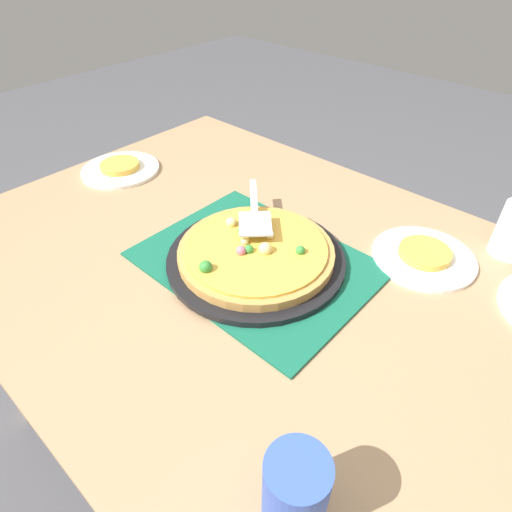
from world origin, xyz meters
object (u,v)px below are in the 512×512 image
pizza (256,251)px  plate_near_left (423,257)px  cup_near (295,490)px  plate_far_right (121,170)px  pizza_pan (256,259)px  served_slice_left (425,253)px  served_slice_right (120,166)px  pizza_server (254,211)px

pizza → plate_near_left: 0.37m
plate_near_left → cup_near: cup_near is taller
plate_near_left → plate_far_right: size_ratio=1.00×
pizza_pan → plate_far_right: pizza_pan is taller
cup_near → plate_far_right: bearing=158.2°
plate_near_left → served_slice_left: bearing=0.0°
pizza → cup_near: 0.49m
pizza_pan → cup_near: 0.49m
plate_far_right → served_slice_left: served_slice_left is taller
plate_near_left → served_slice_left: size_ratio=2.00×
pizza_pan → served_slice_left: bearing=44.4°
plate_far_right → served_slice_left: 0.86m
served_slice_right → cup_near: cup_near is taller
pizza → plate_far_right: 0.57m
plate_far_right → cup_near: cup_near is taller
pizza_pan → plate_far_right: size_ratio=1.73×
cup_near → pizza: bearing=137.8°
plate_far_right → pizza_server: 0.51m
served_slice_right → plate_far_right: bearing=-90.0°
plate_near_left → served_slice_left: 0.01m
pizza_server → served_slice_left: bearing=29.3°
cup_near → served_slice_right: bearing=158.2°
plate_near_left → served_slice_right: (-0.83, -0.21, 0.01)m
served_slice_left → pizza_server: bearing=-150.7°
served_slice_left → cup_near: 0.60m
plate_near_left → served_slice_left: served_slice_left is taller
served_slice_left → cup_near: cup_near is taller
pizza_pan → pizza_server: pizza_server is taller
cup_near → pizza_pan: bearing=137.7°
served_slice_right → pizza_server: pizza_server is taller
pizza → cup_near: (0.36, -0.33, 0.03)m
pizza_pan → plate_near_left: (0.26, 0.25, -0.01)m
plate_near_left → served_slice_right: served_slice_right is taller
pizza_pan → pizza: pizza is taller
cup_near → pizza_server: bearing=137.1°
pizza → plate_near_left: size_ratio=1.50×
pizza → cup_near: cup_near is taller
pizza_pan → plate_near_left: bearing=44.4°
plate_near_left → cup_near: 0.60m
pizza → served_slice_right: pizza is taller
plate_near_left → served_slice_right: bearing=-165.7°
cup_near → plate_near_left: bearing=99.9°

